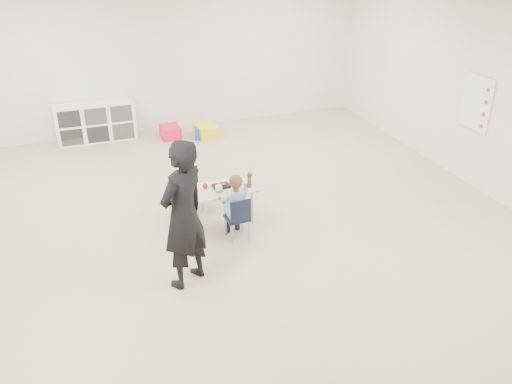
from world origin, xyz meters
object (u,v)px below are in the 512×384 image
object	(u,v)px
child	(237,205)
cubby_shelf	(96,122)
chair_near	(237,217)
adult	(183,215)
table	(213,206)

from	to	relation	value
child	cubby_shelf	distance (m)	4.32
chair_near	cubby_shelf	xyz separation A→B (m)	(-1.36, 4.10, 0.06)
cubby_shelf	adult	world-z (taller)	adult
cubby_shelf	adult	size ratio (longest dim) A/B	0.82
table	adult	distance (m)	1.47
chair_near	child	distance (m)	0.17
child	adult	world-z (taller)	adult
cubby_shelf	adult	xyz separation A→B (m)	(0.54, -4.80, 0.50)
chair_near	adult	world-z (taller)	adult
cubby_shelf	child	bearing A→B (deg)	-71.65
cubby_shelf	adult	bearing A→B (deg)	-83.58
table	child	world-z (taller)	child
child	adult	distance (m)	1.15
child	cubby_shelf	world-z (taller)	child
table	cubby_shelf	distance (m)	3.81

